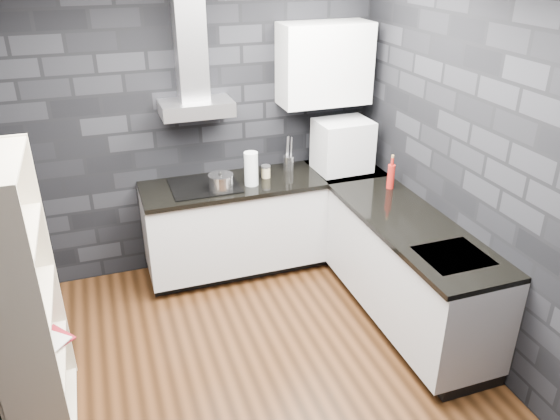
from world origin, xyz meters
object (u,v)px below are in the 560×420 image
glass_vase (251,169)px  red_bottle (391,177)px  storage_jar (266,172)px  pot (221,183)px  bookshelf (23,303)px  fruit_bowl (21,303)px  appliance_garage (342,146)px  utensil_crock (289,163)px

glass_vase → red_bottle: 1.20m
glass_vase → storage_jar: 0.23m
pot → storage_jar: pot is taller
bookshelf → fruit_bowl: (0.00, -0.05, 0.04)m
appliance_garage → fruit_bowl: size_ratio=2.44×
pot → utensil_crock: pot is taller
glass_vase → red_bottle: size_ratio=1.40×
storage_jar → appliance_garage: (0.73, -0.04, 0.18)m
storage_jar → appliance_garage: size_ratio=0.20×
red_bottle → fruit_bowl: red_bottle is taller
fruit_bowl → red_bottle: bearing=16.1°
pot → red_bottle: size_ratio=0.97×
storage_jar → utensil_crock: size_ratio=0.75×
pot → glass_vase: (0.28, 0.04, 0.08)m
storage_jar → utensil_crock: utensil_crock is taller
utensil_crock → fruit_bowl: 2.67m
glass_vase → fruit_bowl: (-1.77, -1.29, -0.11)m
storage_jar → glass_vase: bearing=-146.1°
utensil_crock → appliance_garage: appliance_garage is taller
bookshelf → fruit_bowl: 0.06m
storage_jar → red_bottle: red_bottle is taller
red_bottle → fruit_bowl: bearing=-163.9°
glass_vase → utensil_crock: (0.43, 0.23, -0.08)m
utensil_crock → red_bottle: red_bottle is taller
storage_jar → fruit_bowl: bearing=-144.0°
bookshelf → fruit_bowl: size_ratio=9.04×
appliance_garage → red_bottle: 0.58m
utensil_crock → fruit_bowl: size_ratio=0.65×
storage_jar → bookshelf: bearing=-145.0°
pot → fruit_bowl: (-1.49, -1.25, -0.04)m
fruit_bowl → bookshelf: bearing=90.0°
glass_vase → utensil_crock: size_ratio=2.28×
glass_vase → bookshelf: 2.16m
glass_vase → appliance_garage: appliance_garage is taller
storage_jar → red_bottle: (0.94, -0.58, 0.06)m
pot → appliance_garage: 1.19m
bookshelf → fruit_bowl: bearing=-105.0°
red_bottle → bookshelf: bookshelf is taller
glass_vase → bookshelf: size_ratio=0.16×
appliance_garage → red_bottle: bearing=-70.0°
pot → utensil_crock: size_ratio=1.58×
storage_jar → fruit_bowl: size_ratio=0.49×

